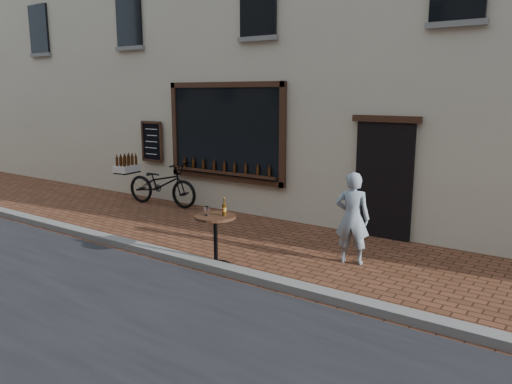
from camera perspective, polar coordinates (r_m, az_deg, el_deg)
The scene contains 5 objects.
ground at distance 8.08m, azimuth -8.20°, elevation -8.60°, with size 90.00×90.00×0.00m, color #522D1A.
kerb at distance 8.20m, azimuth -7.25°, elevation -7.83°, with size 90.00×0.25×0.12m, color slate.
cargo_bicycle at distance 12.47m, azimuth -10.84°, elevation 0.99°, with size 2.40×0.93×1.14m.
bistro_table at distance 7.91m, azimuth -4.64°, elevation -4.38°, with size 0.66×0.66×1.13m.
pedestrian at distance 8.18m, azimuth 10.95°, elevation -2.94°, with size 0.55×0.36×1.51m, color gray.
Camera 1 is at (5.27, -5.48, 2.73)m, focal length 35.00 mm.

